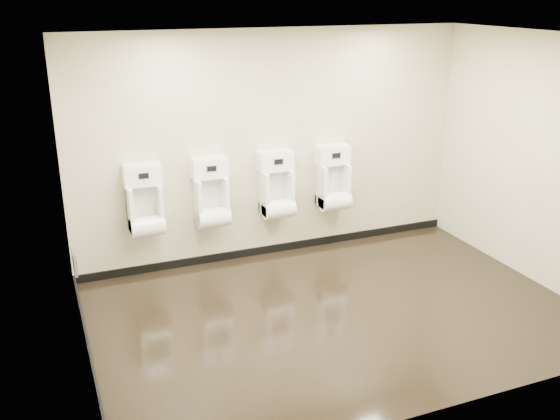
{
  "coord_description": "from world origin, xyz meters",
  "views": [
    {
      "loc": [
        -2.72,
        -5.17,
        3.21
      ],
      "look_at": [
        -0.41,
        0.55,
        1.02
      ],
      "focal_mm": 40.0,
      "sensor_mm": 36.0,
      "label": 1
    }
  ],
  "objects_px": {
    "access_panel": "(75,262)",
    "urinal_3": "(333,182)",
    "urinal_1": "(211,197)",
    "urinal_0": "(145,206)",
    "urinal_2": "(277,189)"
  },
  "relations": [
    {
      "from": "access_panel",
      "to": "urinal_3",
      "type": "height_order",
      "value": "urinal_3"
    },
    {
      "from": "urinal_1",
      "to": "access_panel",
      "type": "bearing_deg",
      "value": -165.96
    },
    {
      "from": "urinal_0",
      "to": "urinal_3",
      "type": "xyz_separation_m",
      "value": [
        2.39,
        0.0,
        0.0
      ]
    },
    {
      "from": "access_panel",
      "to": "urinal_2",
      "type": "xyz_separation_m",
      "value": [
        2.46,
        0.41,
        0.39
      ]
    },
    {
      "from": "urinal_3",
      "to": "urinal_1",
      "type": "bearing_deg",
      "value": 180.0
    },
    {
      "from": "urinal_1",
      "to": "urinal_2",
      "type": "height_order",
      "value": "same"
    },
    {
      "from": "urinal_0",
      "to": "urinal_2",
      "type": "relative_size",
      "value": 1.0
    },
    {
      "from": "urinal_1",
      "to": "urinal_0",
      "type": "bearing_deg",
      "value": 180.0
    },
    {
      "from": "urinal_0",
      "to": "urinal_3",
      "type": "bearing_deg",
      "value": 0.0
    },
    {
      "from": "access_panel",
      "to": "urinal_3",
      "type": "relative_size",
      "value": 0.31
    },
    {
      "from": "urinal_0",
      "to": "access_panel",
      "type": "bearing_deg",
      "value": -154.28
    },
    {
      "from": "urinal_0",
      "to": "urinal_1",
      "type": "distance_m",
      "value": 0.78
    },
    {
      "from": "access_panel",
      "to": "urinal_1",
      "type": "distance_m",
      "value": 1.72
    },
    {
      "from": "urinal_1",
      "to": "urinal_3",
      "type": "xyz_separation_m",
      "value": [
        1.61,
        0.0,
        0.0
      ]
    },
    {
      "from": "urinal_2",
      "to": "urinal_1",
      "type": "bearing_deg",
      "value": 180.0
    }
  ]
}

